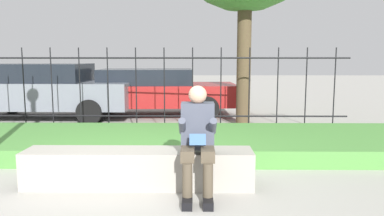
{
  "coord_description": "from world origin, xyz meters",
  "views": [
    {
      "loc": [
        0.95,
        -4.44,
        1.57
      ],
      "look_at": [
        0.89,
        1.96,
        0.71
      ],
      "focal_mm": 35.0,
      "sensor_mm": 36.0,
      "label": 1
    }
  ],
  "objects_px": {
    "stone_bench": "(139,170)",
    "car_parked_left": "(45,90)",
    "person_seated_reader": "(198,136)",
    "car_parked_center": "(152,90)"
  },
  "relations": [
    {
      "from": "person_seated_reader",
      "to": "stone_bench",
      "type": "bearing_deg",
      "value": 159.22
    },
    {
      "from": "person_seated_reader",
      "to": "car_parked_center",
      "type": "relative_size",
      "value": 0.28
    },
    {
      "from": "stone_bench",
      "to": "person_seated_reader",
      "type": "height_order",
      "value": "person_seated_reader"
    },
    {
      "from": "stone_bench",
      "to": "car_parked_left",
      "type": "bearing_deg",
      "value": 121.81
    },
    {
      "from": "stone_bench",
      "to": "car_parked_left",
      "type": "relative_size",
      "value": 0.62
    },
    {
      "from": "person_seated_reader",
      "to": "car_parked_center",
      "type": "xyz_separation_m",
      "value": [
        -1.22,
        5.92,
        0.01
      ]
    },
    {
      "from": "car_parked_left",
      "to": "person_seated_reader",
      "type": "bearing_deg",
      "value": -52.99
    },
    {
      "from": "stone_bench",
      "to": "car_parked_center",
      "type": "bearing_deg",
      "value": 95.05
    },
    {
      "from": "car_parked_center",
      "to": "stone_bench",
      "type": "bearing_deg",
      "value": -88.13
    },
    {
      "from": "car_parked_center",
      "to": "person_seated_reader",
      "type": "bearing_deg",
      "value": -81.54
    }
  ]
}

